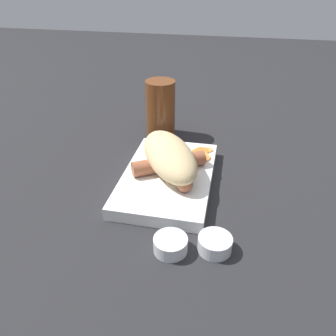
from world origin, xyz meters
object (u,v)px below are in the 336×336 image
Objects in this scene: sausage at (171,164)px; condiment_cup_near at (170,245)px; drink_glass at (161,109)px; condiment_cup_far at (215,244)px; bread_roll at (169,156)px; food_tray at (168,178)px.

sausage is 2.98× the size of condiment_cup_near.
condiment_cup_far is at bearing -155.56° from drink_glass.
condiment_cup_far is at bearing -148.43° from bread_roll.
sausage is 1.13× the size of drink_glass.
condiment_cup_far is (-0.16, -0.10, -0.00)m from food_tray.
condiment_cup_far is at bearing -77.10° from condiment_cup_near.
food_tray is 5.08× the size of condiment_cup_far.
food_tray is 0.03m from sausage.
bread_roll is at bearing 31.57° from condiment_cup_far.
drink_glass is (0.20, 0.06, 0.06)m from food_tray.
bread_roll reaches higher than sausage.
drink_glass reaches higher than food_tray.
drink_glass is (0.19, 0.06, 0.03)m from sausage.
drink_glass is at bearing 17.32° from bread_roll.
sausage is at bearing -119.07° from bread_roll.
bread_roll is 0.19m from condiment_cup_near.
drink_glass reaches higher than condiment_cup_far.
condiment_cup_far is 0.38× the size of drink_glass.
food_tray is 1.92× the size of drink_glass.
bread_roll is 4.02× the size of condiment_cup_far.
bread_roll reaches higher than condiment_cup_far.
bread_roll is 0.02m from sausage.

